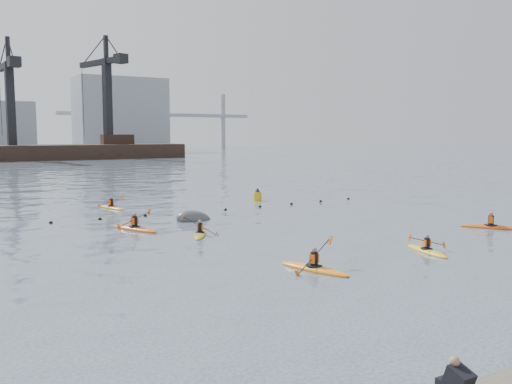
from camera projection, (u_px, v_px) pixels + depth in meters
ground at (424, 299)px, 18.34m from camera, size 400.00×400.00×0.00m
float_line at (166, 214)px, 37.34m from camera, size 33.24×0.73×0.24m
barge_pier at (12, 151)px, 112.03m from camera, size 72.00×19.30×29.50m
skyline at (2, 120)px, 146.91m from camera, size 141.00×28.00×22.00m
kayaker_0 at (314, 268)px, 22.12m from camera, size 2.35×3.48×1.40m
kayaker_1 at (427, 250)px, 25.52m from camera, size 2.03×3.08×1.03m
kayaker_2 at (135, 228)px, 31.39m from camera, size 2.31×3.59×1.24m
kayaker_3 at (200, 234)px, 29.76m from camera, size 2.03×2.92×1.26m
kayaker_4 at (491, 227)px, 31.92m from camera, size 2.54×3.23×1.21m
kayaker_5 at (111, 207)px, 40.35m from camera, size 2.10×3.20×1.07m
mooring_buoy at (194, 220)px, 34.99m from camera, size 2.83×1.72×1.74m
nav_buoy at (257, 196)px, 45.03m from camera, size 0.67×0.67×1.23m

